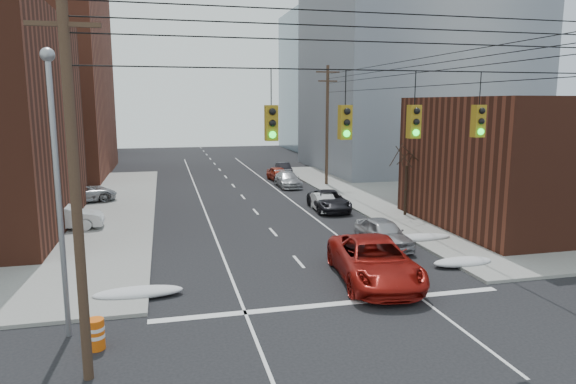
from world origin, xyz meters
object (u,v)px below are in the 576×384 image
parked_car_d (288,180)px  lot_car_b (81,193)px  parked_car_f (284,168)px  parked_car_c (329,201)px  construction_barrel (96,334)px  red_pickup (374,261)px  parked_car_b (324,202)px  lot_car_a (63,217)px  parked_car_a (383,233)px  parked_car_e (278,174)px

parked_car_d → lot_car_b: bearing=-166.0°
parked_car_d → parked_car_f: parked_car_d is taller
parked_car_c → construction_barrel: size_ratio=5.12×
lot_car_b → construction_barrel: size_ratio=5.25×
red_pickup → lot_car_b: bearing=132.2°
parked_car_b → construction_barrel: 22.64m
parked_car_b → parked_car_c: size_ratio=0.74×
lot_car_a → lot_car_b: size_ratio=0.88×
red_pickup → lot_car_b: red_pickup is taller
parked_car_a → parked_car_b: (-0.28, 9.66, -0.15)m
parked_car_f → lot_car_a: bearing=-128.5°
construction_barrel → lot_car_b: bearing=99.0°
parked_car_a → parked_car_f: bearing=85.1°
red_pickup → lot_car_a: 19.28m
parked_car_d → parked_car_f: bearing=79.8°
parked_car_b → parked_car_e: 14.95m
parked_car_e → lot_car_a: 24.08m
parked_car_c → parked_car_d: 10.80m
parked_car_e → lot_car_b: 19.08m
parked_car_e → construction_barrel: parked_car_e is taller
parked_car_f → construction_barrel: (-14.90, -37.82, -0.11)m
construction_barrel → parked_car_e: bearing=68.2°
parked_car_d → red_pickup: bearing=-94.7°
red_pickup → lot_car_b: (-14.94, 21.39, -0.05)m
parked_car_d → lot_car_b: (-17.27, -4.15, 0.18)m
parked_car_b → lot_car_b: (-17.27, 6.83, 0.25)m
parked_car_b → parked_car_d: bearing=92.2°
red_pickup → parked_car_f: (3.93, 34.07, -0.31)m
parked_car_f → parked_car_e: bearing=-107.1°
parked_car_d → lot_car_a: lot_car_a is taller
parked_car_e → parked_car_a: bearing=-94.4°
lot_car_a → parked_car_f: bearing=-42.1°
parked_car_c → lot_car_a: (-17.47, -2.26, 0.20)m
parked_car_a → parked_car_f: (1.32, 29.16, -0.15)m
lot_car_b → parked_car_c: bearing=-129.0°
parked_car_c → construction_barrel: parked_car_c is taller
parked_car_e → parked_car_d: bearing=-95.0°
parked_car_e → lot_car_a: bearing=-140.0°
parked_car_b → lot_car_a: lot_car_a is taller
parked_car_f → parked_car_a: bearing=-90.3°
parked_car_b → parked_car_f: 19.56m
parked_car_b → lot_car_b: 18.57m
lot_car_b → construction_barrel: bearing=170.5°
red_pickup → parked_car_a: (2.61, 4.91, -0.16)m
parked_car_a → parked_car_b: parked_car_a is taller
parked_car_c → construction_barrel: 23.05m
red_pickup → construction_barrel: red_pickup is taller
parked_car_e → construction_barrel: 35.83m
parked_car_a → parked_car_d: bearing=88.5°
lot_car_a → parked_car_b: bearing=-84.4°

